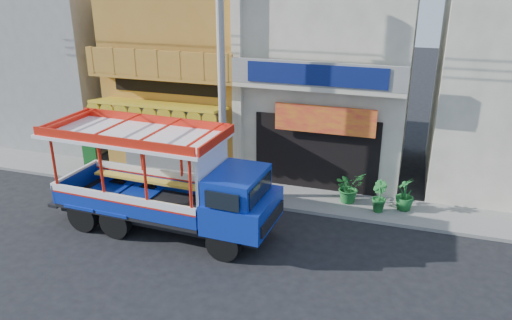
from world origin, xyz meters
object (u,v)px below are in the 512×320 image
(songthaew_truck, at_px, (178,185))
(potted_plant_a, at_px, (349,187))
(green_sign, at_px, (91,159))
(potted_plant_b, at_px, (379,196))
(utility_pole, at_px, (225,61))
(potted_plant_c, at_px, (405,194))

(songthaew_truck, bearing_deg, potted_plant_a, 37.62)
(green_sign, height_order, potted_plant_b, green_sign)
(utility_pole, height_order, potted_plant_a, utility_pole)
(green_sign, distance_m, potted_plant_a, 10.52)
(utility_pole, height_order, green_sign, utility_pole)
(potted_plant_c, bearing_deg, green_sign, -77.25)
(utility_pole, distance_m, green_sign, 7.72)
(potted_plant_a, bearing_deg, potted_plant_c, -46.13)
(green_sign, distance_m, potted_plant_c, 12.42)
(green_sign, height_order, potted_plant_a, potted_plant_a)
(potted_plant_a, xyz_separation_m, potted_plant_c, (1.90, -0.04, 0.00))
(songthaew_truck, height_order, potted_plant_a, songthaew_truck)
(songthaew_truck, height_order, potted_plant_c, songthaew_truck)
(green_sign, bearing_deg, utility_pole, -5.92)
(songthaew_truck, relative_size, green_sign, 6.67)
(utility_pole, xyz_separation_m, potted_plant_a, (4.23, 0.89, -4.35))
(utility_pole, relative_size, green_sign, 25.12)
(potted_plant_a, bearing_deg, utility_pole, 146.89)
(utility_pole, relative_size, potted_plant_a, 24.76)
(utility_pole, distance_m, potted_plant_a, 6.13)
(green_sign, relative_size, potted_plant_b, 1.04)
(green_sign, bearing_deg, songthaew_truck, -31.11)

